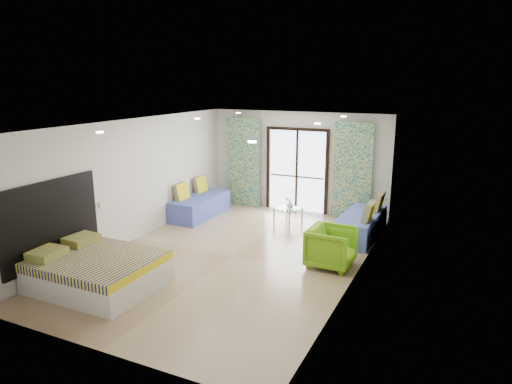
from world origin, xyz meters
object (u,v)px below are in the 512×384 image
at_px(bed, 97,271).
at_px(armchair, 331,245).
at_px(coffee_table, 288,210).
at_px(daybed_left, 200,205).
at_px(daybed_right, 361,224).

height_order(bed, armchair, armchair).
bearing_deg(coffee_table, bed, -109.23).
distance_m(coffee_table, armchair, 2.84).
bearing_deg(bed, daybed_left, 98.30).
height_order(daybed_right, coffee_table, daybed_right).
relative_size(coffee_table, armchair, 0.85).
relative_size(bed, daybed_left, 1.04).
xyz_separation_m(daybed_right, coffee_table, (-1.91, 0.31, 0.03)).
bearing_deg(daybed_right, coffee_table, 173.04).
relative_size(bed, coffee_table, 2.79).
bearing_deg(armchair, daybed_right, -3.42).
bearing_deg(armchair, bed, 128.32).
distance_m(bed, coffee_table, 5.12).
xyz_separation_m(bed, daybed_right, (3.60, 4.52, 0.01)).
distance_m(daybed_right, armchair, 1.94).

